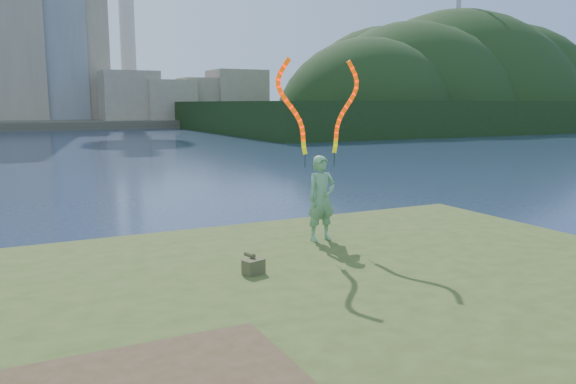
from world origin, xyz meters
TOP-DOWN VIEW (x-y plane):
  - ground at (0.00, 0.00)m, footprint 320.00×320.00m
  - grassy_knoll at (0.00, -2.30)m, footprint 20.00×18.00m
  - far_shore at (0.00, 95.00)m, footprint 320.00×40.00m
  - wooded_hill at (59.57, 59.96)m, footprint 78.00×50.00m
  - woman_with_ribbons at (2.64, 2.02)m, footprint 2.14×0.47m
  - canvas_bag at (0.34, 0.41)m, footprint 0.41×0.46m

SIDE VIEW (x-z plane):
  - ground at x=0.00m, z-range 0.00..0.00m
  - wooded_hill at x=59.57m, z-range -31.34..31.66m
  - grassy_knoll at x=0.00m, z-range -0.06..0.74m
  - far_shore at x=0.00m, z-range 0.00..1.20m
  - canvas_bag at x=0.34m, z-range 0.77..1.11m
  - woman_with_ribbons at x=2.64m, z-range 0.08..4.30m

